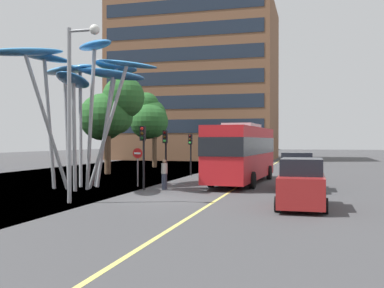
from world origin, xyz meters
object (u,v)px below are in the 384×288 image
Objects in this scene: traffic_light_island_mid at (190,145)px; street_lamp at (76,91)px; red_bus at (242,151)px; pedestrian at (164,174)px; car_parked_near at (302,185)px; leaf_sculpture at (83,74)px; car_parked_mid at (297,172)px; no_entry_sign at (138,161)px; traffic_light_kerb_near at (143,144)px; traffic_light_kerb_far at (165,145)px.

street_lamp is (-0.75, -16.13, 2.54)m from traffic_light_island_mid.
pedestrian is (-3.63, -4.72, -1.22)m from red_bus.
traffic_light_island_mid is 0.77× the size of car_parked_near.
leaf_sculpture is 2.90× the size of traffic_light_island_mid.
car_parked_mid is at bearing 9.21° from leaf_sculpture.
traffic_light_island_mid is 1.42× the size of no_entry_sign.
traffic_light_kerb_near is at bearing 152.44° from car_parked_near.
car_parked_mid is 12.63m from street_lamp.
no_entry_sign is at bearing 120.06° from traffic_light_kerb_near.
traffic_light_kerb_near is at bearing -89.05° from traffic_light_island_mid.
red_bus is 1.20× the size of leaf_sculpture.
leaf_sculpture is 2.23× the size of car_parked_near.
traffic_light_kerb_near is at bearing -148.71° from pedestrian.
traffic_light_kerb_far is at bearing -89.00° from traffic_light_island_mid.
no_entry_sign is (2.77, 1.40, -5.04)m from leaf_sculpture.
street_lamp is (2.86, -5.92, -1.68)m from leaf_sculpture.
traffic_light_kerb_near is 0.46× the size of street_lamp.
traffic_light_kerb_near is 9.76m from car_parked_near.
red_bus is 3.33× the size of traffic_light_kerb_far.
red_bus is 4.93× the size of no_entry_sign.
red_bus reaches higher than no_entry_sign.
traffic_light_island_mid is (-0.11, 6.52, -0.10)m from traffic_light_kerb_far.
leaf_sculpture is 14.37m from car_parked_near.
pedestrian is (1.02, 0.62, -1.70)m from traffic_light_kerb_near.
leaf_sculpture is 7.47m from pedestrian.
pedestrian is at bearing -72.45° from traffic_light_kerb_far.
leaf_sculpture is at bearing 115.78° from street_lamp.
street_lamp reaches higher than pedestrian.
traffic_light_island_mid is 17.42m from car_parked_near.
traffic_light_kerb_far is 0.80× the size of car_parked_mid.
red_bus is at bearing 32.25° from no_entry_sign.
traffic_light_kerb_near is at bearing -59.94° from no_entry_sign.
traffic_light_island_mid reaches higher than car_parked_mid.
leaf_sculpture is 2.21× the size of car_parked_mid.
traffic_light_island_mid is (-4.83, 5.23, 0.27)m from red_bus.
street_lamp is (-9.46, -1.10, 3.93)m from car_parked_near.
street_lamp reaches higher than car_parked_mid.
car_parked_mid is at bearing 40.87° from street_lamp.
traffic_light_kerb_near is (3.79, -0.37, -4.01)m from leaf_sculpture.
street_lamp is (-0.93, -5.56, 2.33)m from traffic_light_kerb_near.
traffic_light_kerb_far reaches higher than traffic_light_island_mid.
car_parked_near is 6.77m from car_parked_mid.
leaf_sculpture is at bearing -153.22° from no_entry_sign.
traffic_light_island_mid is at bearing 135.21° from car_parked_mid.
street_lamp is at bearing -89.28° from no_entry_sign.
traffic_light_kerb_far is 1.99× the size of pedestrian.
pedestrian is at bearing -166.73° from car_parked_mid.
leaf_sculpture reaches higher than traffic_light_island_mid.
car_parked_mid is at bearing -40.99° from red_bus.
pedestrian is at bearing 72.45° from street_lamp.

